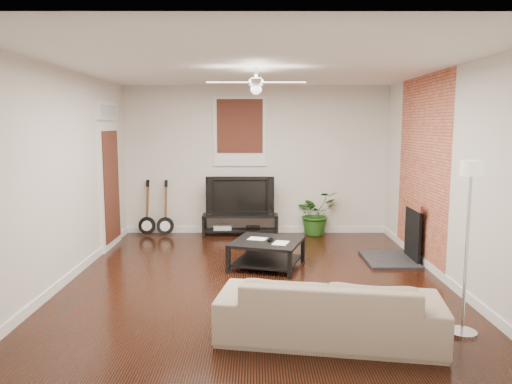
# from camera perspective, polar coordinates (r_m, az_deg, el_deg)

# --- Properties ---
(room) EXTENTS (5.01, 6.01, 2.81)m
(room) POSITION_cam_1_polar(r_m,az_deg,el_deg) (6.34, 0.01, 1.75)
(room) COLOR black
(room) RESTS_ON ground
(brick_accent) EXTENTS (0.02, 2.20, 2.80)m
(brick_accent) POSITION_cam_1_polar(r_m,az_deg,el_deg) (7.75, 18.74, 2.44)
(brick_accent) COLOR #B35039
(brick_accent) RESTS_ON floor
(fireplace) EXTENTS (0.80, 1.10, 0.92)m
(fireplace) POSITION_cam_1_polar(r_m,az_deg,el_deg) (7.80, 16.43, -4.43)
(fireplace) COLOR black
(fireplace) RESTS_ON floor
(window_back) EXTENTS (1.00, 0.06, 1.30)m
(window_back) POSITION_cam_1_polar(r_m,az_deg,el_deg) (9.28, -1.89, 7.06)
(window_back) COLOR #3F1911
(window_back) RESTS_ON wall_back
(door_left) EXTENTS (0.08, 1.00, 2.50)m
(door_left) POSITION_cam_1_polar(r_m,az_deg,el_deg) (8.60, -16.65, 2.01)
(door_left) COLOR white
(door_left) RESTS_ON wall_left
(tv_stand) EXTENTS (1.42, 0.38, 0.40)m
(tv_stand) POSITION_cam_1_polar(r_m,az_deg,el_deg) (9.28, -1.84, -3.84)
(tv_stand) COLOR black
(tv_stand) RESTS_ON floor
(tv) EXTENTS (1.27, 0.17, 0.73)m
(tv) POSITION_cam_1_polar(r_m,az_deg,el_deg) (9.20, -1.85, -0.36)
(tv) COLOR black
(tv) RESTS_ON tv_stand
(coffee_table) EXTENTS (1.18, 1.18, 0.40)m
(coffee_table) POSITION_cam_1_polar(r_m,az_deg,el_deg) (7.23, 1.30, -7.20)
(coffee_table) COLOR black
(coffee_table) RESTS_ON floor
(sofa) EXTENTS (2.24, 1.17, 0.62)m
(sofa) POSITION_cam_1_polar(r_m,az_deg,el_deg) (4.92, 8.48, -13.18)
(sofa) COLOR tan
(sofa) RESTS_ON floor
(floor_lamp) EXTENTS (0.33, 0.33, 1.74)m
(floor_lamp) POSITION_cam_1_polar(r_m,az_deg,el_deg) (5.22, 23.34, -6.09)
(floor_lamp) COLOR silver
(floor_lamp) RESTS_ON floor
(potted_plant) EXTENTS (0.98, 0.95, 0.84)m
(potted_plant) POSITION_cam_1_polar(r_m,az_deg,el_deg) (9.34, 6.95, -2.44)
(potted_plant) COLOR #225618
(potted_plant) RESTS_ON floor
(guitar_left) EXTENTS (0.35, 0.26, 1.06)m
(guitar_left) POSITION_cam_1_polar(r_m,az_deg,el_deg) (9.41, -12.63, -1.82)
(guitar_left) COLOR black
(guitar_left) RESTS_ON floor
(guitar_right) EXTENTS (0.33, 0.23, 1.06)m
(guitar_right) POSITION_cam_1_polar(r_m,az_deg,el_deg) (9.31, -10.57, -1.86)
(guitar_right) COLOR black
(guitar_right) RESTS_ON floor
(ceiling_fan) EXTENTS (1.24, 1.24, 0.32)m
(ceiling_fan) POSITION_cam_1_polar(r_m,az_deg,el_deg) (6.33, 0.01, 12.62)
(ceiling_fan) COLOR white
(ceiling_fan) RESTS_ON ceiling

